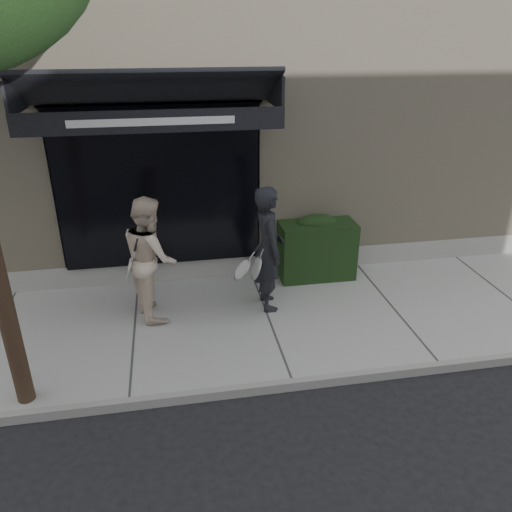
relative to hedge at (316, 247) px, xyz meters
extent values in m
plane|color=black|center=(-1.10, -1.25, -0.66)|extent=(80.00, 80.00, 0.00)
cube|color=#A0A19B|center=(-1.10, -1.25, -0.60)|extent=(20.00, 3.00, 0.12)
cube|color=gray|center=(-1.10, -2.80, -0.59)|extent=(20.00, 0.10, 0.14)
cube|color=#BCAC8F|center=(-1.10, 3.75, 2.09)|extent=(14.00, 7.00, 5.50)
cube|color=gray|center=(-1.10, 0.45, -0.41)|extent=(14.02, 0.42, 0.50)
cube|color=black|center=(-2.60, 0.30, 1.14)|extent=(3.20, 0.30, 2.60)
cube|color=gray|center=(-4.20, 0.45, 1.14)|extent=(0.08, 0.40, 2.60)
cube|color=gray|center=(-1.00, 0.45, 1.14)|extent=(0.08, 0.40, 2.60)
cube|color=gray|center=(-2.60, 0.45, 2.48)|extent=(3.36, 0.40, 0.12)
cube|color=black|center=(-2.60, -0.25, 2.74)|extent=(3.60, 1.03, 0.55)
cube|color=black|center=(-2.60, -0.75, 2.35)|extent=(3.60, 0.05, 0.30)
cube|color=white|center=(-2.60, -0.78, 2.35)|extent=(2.20, 0.01, 0.10)
cube|color=black|center=(-4.38, -0.25, 2.66)|extent=(0.04, 1.00, 0.45)
cube|color=black|center=(-0.82, -0.25, 2.66)|extent=(0.04, 1.00, 0.45)
cube|color=black|center=(0.00, 0.00, -0.04)|extent=(1.30, 0.70, 1.00)
ellipsoid|color=black|center=(0.00, 0.00, 0.46)|extent=(0.71, 0.38, 0.27)
imported|color=black|center=(-1.04, -0.89, 0.44)|extent=(0.50, 0.74, 1.96)
torus|color=silver|center=(-1.28, -1.20, 0.28)|extent=(0.15, 0.31, 0.29)
cylinder|color=silver|center=(-1.28, -1.20, 0.28)|extent=(0.12, 0.28, 0.26)
cylinder|color=silver|center=(-1.28, -1.20, 0.28)|extent=(0.18, 0.04, 0.08)
cylinder|color=black|center=(-1.28, -1.20, 0.28)|extent=(0.20, 0.05, 0.10)
torus|color=silver|center=(-1.49, -1.22, 0.29)|extent=(0.24, 0.33, 0.26)
cylinder|color=silver|center=(-1.49, -1.22, 0.29)|extent=(0.20, 0.29, 0.22)
cylinder|color=silver|center=(-1.49, -1.22, 0.29)|extent=(0.16, 0.04, 0.12)
cylinder|color=black|center=(-1.49, -1.22, 0.29)|extent=(0.18, 0.05, 0.15)
imported|color=beige|center=(-2.79, -0.80, 0.40)|extent=(0.92, 1.06, 1.87)
torus|color=silver|center=(-3.09, -1.03, 0.32)|extent=(0.15, 0.31, 0.30)
cylinder|color=silver|center=(-3.09, -1.03, 0.32)|extent=(0.11, 0.28, 0.26)
cylinder|color=silver|center=(-3.09, -1.03, 0.32)|extent=(0.18, 0.04, 0.08)
cylinder|color=black|center=(-3.09, -1.03, 0.32)|extent=(0.20, 0.05, 0.09)
camera|label=1|loc=(-2.44, -7.65, 3.50)|focal=35.00mm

